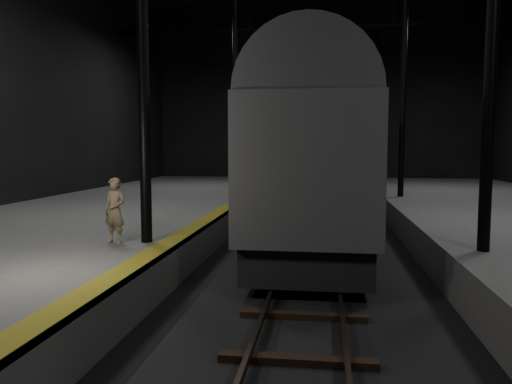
# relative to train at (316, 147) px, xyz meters

# --- Properties ---
(ground) EXTENTS (44.00, 44.00, 0.00)m
(ground) POSITION_rel_train_xyz_m (0.00, -5.57, -3.24)
(ground) COLOR black
(ground) RESTS_ON ground
(platform_left) EXTENTS (9.00, 43.80, 1.00)m
(platform_left) POSITION_rel_train_xyz_m (-7.50, -5.57, -2.74)
(platform_left) COLOR #575754
(platform_left) RESTS_ON ground
(tactile_strip) EXTENTS (0.50, 43.80, 0.01)m
(tactile_strip) POSITION_rel_train_xyz_m (-3.25, -5.57, -2.23)
(tactile_strip) COLOR olive
(tactile_strip) RESTS_ON platform_left
(track) EXTENTS (2.40, 43.00, 0.24)m
(track) POSITION_rel_train_xyz_m (0.00, -5.57, -3.17)
(track) COLOR #3F3328
(track) RESTS_ON ground
(train) EXTENTS (3.24, 21.70, 5.80)m
(train) POSITION_rel_train_xyz_m (0.00, 0.00, 0.00)
(train) COLOR #9FA2A7
(train) RESTS_ON ground
(woman) EXTENTS (0.64, 0.51, 1.54)m
(woman) POSITION_rel_train_xyz_m (-4.47, -9.82, -1.47)
(woman) COLOR #8B7755
(woman) RESTS_ON platform_left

